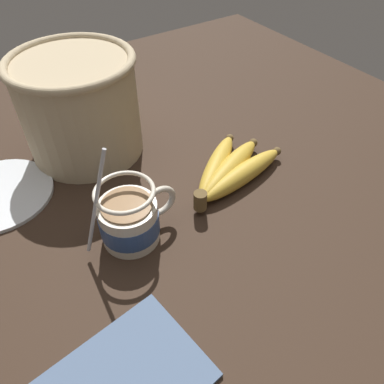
{
  "coord_description": "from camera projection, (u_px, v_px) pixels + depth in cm",
  "views": [
    {
      "loc": [
        -17.46,
        -31.38,
        44.16
      ],
      "look_at": [
        4.24,
        0.95,
        6.63
      ],
      "focal_mm": 35.0,
      "sensor_mm": 36.0,
      "label": 1
    }
  ],
  "objects": [
    {
      "name": "woven_basket",
      "position": [
        80.0,
        105.0,
        0.62
      ],
      "size": [
        20.31,
        20.31,
        17.22
      ],
      "color": "tan",
      "rests_on": "table"
    },
    {
      "name": "banana_bunch",
      "position": [
        230.0,
        170.0,
        0.61
      ],
      "size": [
        20.2,
        13.27,
        4.02
      ],
      "color": "brown",
      "rests_on": "table"
    },
    {
      "name": "coffee_mug",
      "position": [
        130.0,
        219.0,
        0.51
      ],
      "size": [
        13.93,
        8.2,
        16.33
      ],
      "color": "beige",
      "rests_on": "table"
    },
    {
      "name": "table",
      "position": [
        172.0,
        232.0,
        0.55
      ],
      "size": [
        127.88,
        127.88,
        2.64
      ],
      "color": "#332319",
      "rests_on": "ground"
    }
  ]
}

